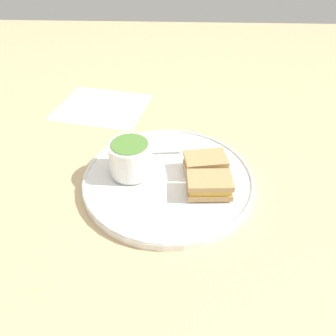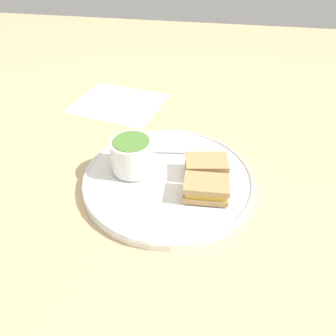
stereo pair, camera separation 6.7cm
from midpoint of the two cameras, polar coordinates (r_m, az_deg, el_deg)
ground_plane at (r=0.70m, az=-2.76°, el=-2.65°), size 2.40×2.40×0.00m
plate at (r=0.69m, az=-2.78°, el=-2.00°), size 0.36×0.36×0.02m
soup_bowl at (r=0.68m, az=-9.34°, el=1.69°), size 0.09×0.09×0.07m
spoon at (r=0.75m, az=-7.29°, el=2.72°), size 0.03×0.12×0.01m
sandwich_half_near at (r=0.64m, az=4.23°, el=-3.10°), size 0.06×0.09×0.04m
sandwich_half_far at (r=0.69m, az=3.75°, el=0.68°), size 0.07×0.09×0.04m
menu_sheet at (r=1.00m, az=-13.33°, el=10.28°), size 0.25×0.29×0.00m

